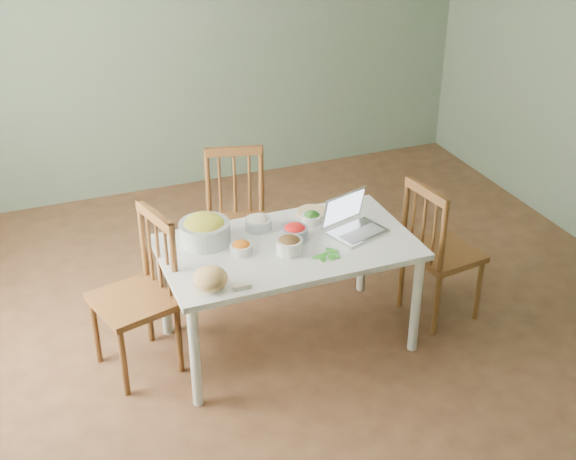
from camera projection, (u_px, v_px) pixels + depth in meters
name	position (u px, v px, depth m)	size (l,w,h in m)	color
floor	(306.00, 330.00, 5.06)	(5.00, 5.00, 0.00)	#422819
wall_back	(194.00, 35.00, 6.45)	(5.00, 0.00, 2.70)	#5C685A
dining_table	(288.00, 294.00, 4.79)	(1.53, 0.86, 0.72)	white
chair_far	(238.00, 223.00, 5.32)	(0.44, 0.42, 0.99)	#442C12
chair_left	(133.00, 297.00, 4.49)	(0.45, 0.43, 1.01)	#442C12
chair_right	(443.00, 249.00, 5.01)	(0.44, 0.42, 0.99)	#442C12
bread_boule	(211.00, 279.00, 4.17)	(0.19, 0.19, 0.13)	tan
butter_stick	(242.00, 287.00, 4.18)	(0.10, 0.03, 0.03)	#F5EBCB
bowl_squash	(204.00, 229.00, 4.60)	(0.31, 0.31, 0.18)	yellow
bowl_carrot	(241.00, 247.00, 4.51)	(0.13, 0.13, 0.07)	orange
bowl_onion	(258.00, 222.00, 4.77)	(0.17, 0.17, 0.09)	#FAE8C4
bowl_mushroom	(289.00, 245.00, 4.51)	(0.16, 0.16, 0.11)	#40271B
bowl_redpep	(295.00, 232.00, 4.66)	(0.16, 0.16, 0.10)	red
bowl_broccoli	(312.00, 217.00, 4.84)	(0.13, 0.13, 0.08)	#14380F
flatbread	(312.00, 212.00, 4.97)	(0.20, 0.20, 0.02)	beige
basil_bunch	(325.00, 254.00, 4.50)	(0.19, 0.19, 0.02)	#207212
laptop	(359.00, 217.00, 4.69)	(0.33, 0.28, 0.23)	silver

